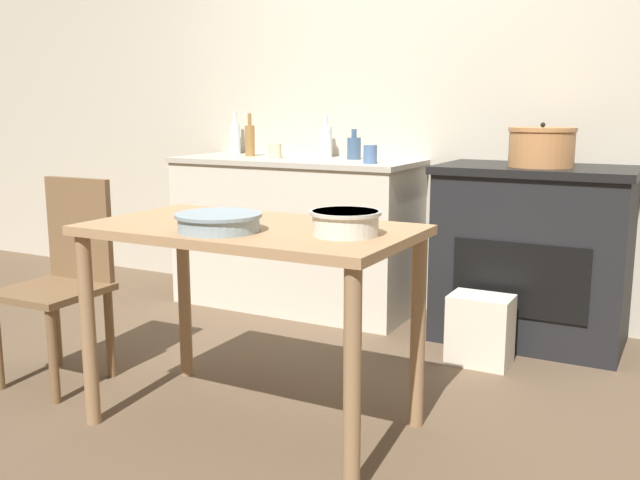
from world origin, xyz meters
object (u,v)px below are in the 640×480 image
at_px(mixing_bowl_large, 219,221).
at_px(mixing_bowl_small, 345,222).
at_px(stove, 532,254).
at_px(bottle_left, 250,140).
at_px(bottle_far_left, 325,141).
at_px(chair, 64,276).
at_px(bottle_mid_left, 354,148).
at_px(cup_center, 370,154).
at_px(stock_pot, 542,147).
at_px(bottle_center_left, 235,138).
at_px(flour_sack, 480,330).
at_px(work_table, 251,256).
at_px(cup_center_right, 275,151).

relative_size(mixing_bowl_large, mixing_bowl_small, 1.25).
xyz_separation_m(stove, bottle_left, (-1.75, 0.03, 0.55)).
bearing_deg(bottle_far_left, chair, -104.57).
distance_m(chair, bottle_mid_left, 1.81).
relative_size(bottle_mid_left, cup_center, 1.75).
xyz_separation_m(stock_pot, bottle_center_left, (-1.99, 0.23, -0.00)).
distance_m(stove, bottle_far_left, 1.40).
distance_m(flour_sack, bottle_left, 1.89).
height_order(bottle_left, bottle_center_left, bottle_center_left).
bearing_deg(bottle_mid_left, stove, -4.99).
bearing_deg(cup_center, mixing_bowl_small, -69.02).
xyz_separation_m(mixing_bowl_large, mixing_bowl_small, (0.42, 0.14, 0.01)).
relative_size(work_table, mixing_bowl_small, 4.93).
bearing_deg(stock_pot, cup_center_right, 179.94).
relative_size(stove, cup_center_right, 10.99).
distance_m(stove, mixing_bowl_large, 1.88).
bearing_deg(mixing_bowl_large, bottle_center_left, 123.23).
xyz_separation_m(work_table, bottle_mid_left, (-0.35, 1.62, 0.31)).
xyz_separation_m(bottle_left, cup_center_right, (0.23, -0.08, -0.06)).
bearing_deg(mixing_bowl_small, flour_sack, 79.99).
bearing_deg(chair, stove, 39.72).
relative_size(stove, bottle_center_left, 3.59).
bearing_deg(stove, bottle_left, 178.99).
height_order(work_table, bottle_center_left, bottle_center_left).
relative_size(chair, stock_pot, 2.73).
xyz_separation_m(flour_sack, mixing_bowl_large, (-0.61, -1.21, 0.65)).
xyz_separation_m(work_table, bottle_center_left, (-1.25, 1.71, 0.34)).
xyz_separation_m(stove, work_table, (-0.71, -1.53, 0.21)).
bearing_deg(chair, cup_center_right, 80.61).
xyz_separation_m(stock_pot, cup_center, (-0.88, -0.10, -0.06)).
distance_m(mixing_bowl_small, bottle_left, 2.14).
height_order(mixing_bowl_small, cup_center, cup_center).
bearing_deg(flour_sack, stove, 74.73).
height_order(stove, bottle_center_left, bottle_center_left).
xyz_separation_m(work_table, cup_center_right, (-0.81, 1.48, 0.28)).
bearing_deg(work_table, cup_center_right, 118.50).
height_order(flour_sack, bottle_center_left, bottle_center_left).
distance_m(mixing_bowl_small, cup_center, 1.50).
xyz_separation_m(chair, stock_pot, (1.74, 1.47, 0.54)).
xyz_separation_m(bottle_far_left, bottle_center_left, (-0.68, 0.03, 0.01)).
relative_size(work_table, cup_center, 12.00).
xyz_separation_m(work_table, bottle_far_left, (-0.57, 1.68, 0.34)).
bearing_deg(bottle_mid_left, work_table, -77.73).
distance_m(mixing_bowl_large, bottle_far_left, 1.92).
bearing_deg(bottle_center_left, stove, -5.25).
bearing_deg(bottle_far_left, stock_pot, -8.60).
distance_m(stove, cup_center_right, 1.60).
distance_m(stock_pot, bottle_mid_left, 1.10).
relative_size(bottle_mid_left, cup_center_right, 2.00).
bearing_deg(bottle_left, flour_sack, -17.23).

